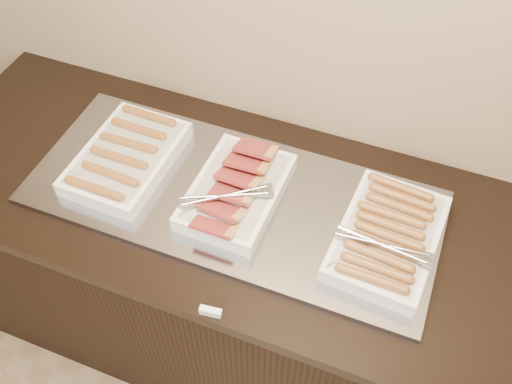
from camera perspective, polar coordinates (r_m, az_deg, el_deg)
counter at (r=2.04m, az=-1.23°, el=-8.90°), size 2.06×0.76×0.90m
warming_tray at (r=1.67m, az=-2.40°, el=-0.58°), size 1.20×0.50×0.02m
dish_left at (r=1.77m, az=-12.82°, el=3.42°), size 0.26×0.39×0.07m
dish_center at (r=1.63m, az=-2.03°, el=0.10°), size 0.26×0.38×0.09m
dish_right at (r=1.57m, az=13.00°, el=-4.40°), size 0.28×0.40×0.08m
label_holder at (r=1.47m, az=-4.56°, el=-11.84°), size 0.06×0.02×0.02m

